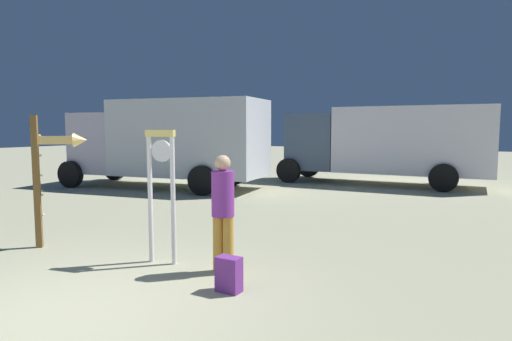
# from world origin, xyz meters

# --- Properties ---
(ground_plane) EXTENTS (80.00, 80.00, 0.00)m
(ground_plane) POSITION_xyz_m (0.00, 0.00, 0.00)
(ground_plane) COLOR tan
(standing_clock) EXTENTS (0.47, 0.17, 2.00)m
(standing_clock) POSITION_xyz_m (-0.33, 2.06, 1.21)
(standing_clock) COLOR white
(standing_clock) RESTS_ON ground_plane
(arrow_sign) EXTENTS (0.77, 0.72, 2.24)m
(arrow_sign) POSITION_xyz_m (-2.54, 1.86, 1.44)
(arrow_sign) COLOR brown
(arrow_sign) RESTS_ON ground_plane
(person_near_clock) EXTENTS (0.32, 0.32, 1.66)m
(person_near_clock) POSITION_xyz_m (0.71, 2.15, 0.93)
(person_near_clock) COLOR gold
(person_near_clock) RESTS_ON ground_plane
(backpack) EXTENTS (0.31, 0.23, 0.44)m
(backpack) POSITION_xyz_m (1.19, 1.57, 0.22)
(backpack) COLOR #74308D
(backpack) RESTS_ON ground_plane
(box_truck_near) EXTENTS (7.20, 3.56, 2.94)m
(box_truck_near) POSITION_xyz_m (-5.79, 8.63, 1.63)
(box_truck_near) COLOR silver
(box_truck_near) RESTS_ON ground_plane
(box_truck_far) EXTENTS (7.36, 2.74, 2.75)m
(box_truck_far) POSITION_xyz_m (0.42, 13.08, 1.55)
(box_truck_far) COLOR white
(box_truck_far) RESTS_ON ground_plane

